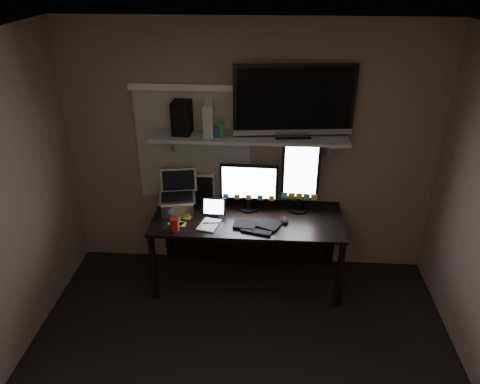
# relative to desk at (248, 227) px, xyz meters

# --- Properties ---
(ceiling) EXTENTS (3.60, 3.60, 0.00)m
(ceiling) POSITION_rel_desk_xyz_m (0.00, -1.55, 1.95)
(ceiling) COLOR silver
(ceiling) RESTS_ON back_wall
(back_wall) EXTENTS (3.60, 0.00, 3.60)m
(back_wall) POSITION_rel_desk_xyz_m (0.00, 0.25, 0.70)
(back_wall) COLOR #7E6A5A
(back_wall) RESTS_ON floor
(window_blinds) EXTENTS (1.10, 0.02, 1.10)m
(window_blinds) POSITION_rel_desk_xyz_m (-0.55, 0.24, 0.75)
(window_blinds) COLOR beige
(window_blinds) RESTS_ON back_wall
(desk) EXTENTS (1.80, 0.75, 0.73)m
(desk) POSITION_rel_desk_xyz_m (0.00, 0.00, 0.00)
(desk) COLOR black
(desk) RESTS_ON floor
(wall_shelf) EXTENTS (1.80, 0.35, 0.03)m
(wall_shelf) POSITION_rel_desk_xyz_m (0.00, 0.08, 0.91)
(wall_shelf) COLOR #AAAAA6
(wall_shelf) RESTS_ON back_wall
(monitor_landscape) EXTENTS (0.56, 0.08, 0.49)m
(monitor_landscape) POSITION_rel_desk_xyz_m (0.00, 0.04, 0.42)
(monitor_landscape) COLOR black
(monitor_landscape) RESTS_ON desk
(monitor_portrait) EXTENTS (0.36, 0.09, 0.71)m
(monitor_portrait) POSITION_rel_desk_xyz_m (0.49, 0.06, 0.53)
(monitor_portrait) COLOR black
(monitor_portrait) RESTS_ON desk
(keyboard) EXTENTS (0.46, 0.28, 0.03)m
(keyboard) POSITION_rel_desk_xyz_m (0.09, -0.28, 0.19)
(keyboard) COLOR black
(keyboard) RESTS_ON desk
(mouse) EXTENTS (0.09, 0.12, 0.04)m
(mouse) POSITION_rel_desk_xyz_m (0.35, -0.19, 0.20)
(mouse) COLOR black
(mouse) RESTS_ON desk
(notepad) EXTENTS (0.22, 0.26, 0.01)m
(notepad) POSITION_rel_desk_xyz_m (-0.35, -0.29, 0.18)
(notepad) COLOR white
(notepad) RESTS_ON desk
(tablet) EXTENTS (0.23, 0.10, 0.20)m
(tablet) POSITION_rel_desk_xyz_m (-0.32, -0.12, 0.27)
(tablet) COLOR black
(tablet) RESTS_ON desk
(file_sorter) EXTENTS (0.22, 0.10, 0.28)m
(file_sorter) POSITION_rel_desk_xyz_m (-0.48, 0.20, 0.32)
(file_sorter) COLOR black
(file_sorter) RESTS_ON desk
(laptop) EXTENTS (0.39, 0.34, 0.39)m
(laptop) POSITION_rel_desk_xyz_m (-0.68, -0.06, 0.37)
(laptop) COLOR #B3B3B8
(laptop) RESTS_ON desk
(cup) EXTENTS (0.09, 0.09, 0.12)m
(cup) POSITION_rel_desk_xyz_m (-0.65, -0.40, 0.24)
(cup) COLOR maroon
(cup) RESTS_ON desk
(sticky_notes) EXTENTS (0.38, 0.32, 0.00)m
(sticky_notes) POSITION_rel_desk_xyz_m (-0.59, -0.25, 0.18)
(sticky_notes) COLOR #EBEE40
(sticky_notes) RESTS_ON desk
(tv) EXTENTS (1.10, 0.31, 0.65)m
(tv) POSITION_rel_desk_xyz_m (0.39, 0.10, 1.25)
(tv) COLOR black
(tv) RESTS_ON wall_shelf
(game_console) EXTENTS (0.10, 0.26, 0.30)m
(game_console) POSITION_rel_desk_xyz_m (-0.37, 0.11, 1.08)
(game_console) COLOR silver
(game_console) RESTS_ON wall_shelf
(speaker) EXTENTS (0.17, 0.21, 0.30)m
(speaker) POSITION_rel_desk_xyz_m (-0.62, 0.10, 1.08)
(speaker) COLOR black
(speaker) RESTS_ON wall_shelf
(bottles) EXTENTS (0.23, 0.07, 0.14)m
(bottles) POSITION_rel_desk_xyz_m (-0.30, 0.01, 1.00)
(bottles) COLOR #A50F0C
(bottles) RESTS_ON wall_shelf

